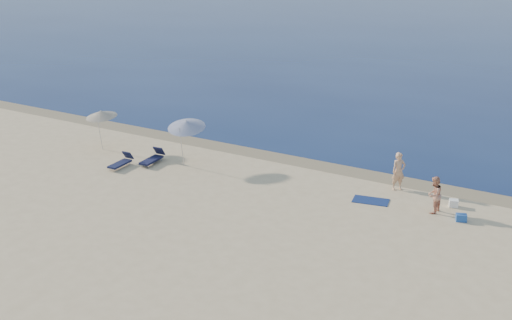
{
  "coord_description": "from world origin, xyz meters",
  "views": [
    {
      "loc": [
        11.64,
        -9.56,
        11.71
      ],
      "look_at": [
        -3.2,
        16.0,
        1.0
      ],
      "focal_mm": 45.0,
      "sensor_mm": 36.0,
      "label": 1
    }
  ],
  "objects": [
    {
      "name": "blue_cooler",
      "position": [
        6.77,
        16.18,
        0.16
      ],
      "size": [
        0.52,
        0.45,
        0.31
      ],
      "primitive_type": "cube",
      "rotation": [
        0.0,
        0.0,
        0.36
      ],
      "color": "#1E50A7",
      "rests_on": "ground"
    },
    {
      "name": "person_left",
      "position": [
        3.29,
        18.22,
        0.92
      ],
      "size": [
        0.78,
        0.78,
        1.84
      ],
      "primitive_type": "imported",
      "rotation": [
        0.0,
        0.0,
        0.79
      ],
      "color": "tan",
      "rests_on": "ground"
    },
    {
      "name": "wet_sand_strip",
      "position": [
        0.0,
        19.4,
        0.0
      ],
      "size": [
        240.0,
        1.6,
        0.0
      ],
      "primitive_type": "cube",
      "color": "#847254",
      "rests_on": "ground"
    },
    {
      "name": "lounger_right",
      "position": [
        -9.06,
        15.22,
        0.27
      ],
      "size": [
        0.68,
        1.73,
        0.75
      ],
      "rotation": [
        0.0,
        0.0,
        0.07
      ],
      "color": "#131636",
      "rests_on": "ground"
    },
    {
      "name": "white_bag",
      "position": [
        6.12,
        17.52,
        0.17
      ],
      "size": [
        0.47,
        0.43,
        0.33
      ],
      "primitive_type": "cube",
      "rotation": [
        0.0,
        0.0,
        0.3
      ],
      "color": "white",
      "rests_on": "ground"
    },
    {
      "name": "beach_towel",
      "position": [
        2.7,
        16.27,
        0.01
      ],
      "size": [
        1.75,
        1.18,
        0.03
      ],
      "primitive_type": "cube",
      "rotation": [
        0.0,
        0.0,
        0.19
      ],
      "color": "#102051",
      "rests_on": "ground"
    },
    {
      "name": "person_right",
      "position": [
        5.47,
        16.44,
        0.83
      ],
      "size": [
        0.74,
        0.89,
        1.66
      ],
      "primitive_type": "imported",
      "rotation": [
        0.0,
        0.0,
        -1.71
      ],
      "color": "tan",
      "rests_on": "ground"
    },
    {
      "name": "umbrella_far",
      "position": [
        -12.96,
        15.72,
        2.03
      ],
      "size": [
        2.06,
        2.08,
        2.33
      ],
      "rotation": [
        0.0,
        0.0,
        -0.2
      ],
      "color": "silver",
      "rests_on": "ground"
    },
    {
      "name": "lounger_left",
      "position": [
        -10.12,
        13.95,
        0.25
      ],
      "size": [
        0.59,
        1.61,
        0.7
      ],
      "rotation": [
        0.0,
        0.0,
        0.05
      ],
      "color": "#141939",
      "rests_on": "ground"
    },
    {
      "name": "umbrella_near",
      "position": [
        -7.37,
        16.02,
        2.19
      ],
      "size": [
        2.44,
        2.46,
        2.6
      ],
      "rotation": [
        0.0,
        0.0,
        0.28
      ],
      "color": "silver",
      "rests_on": "ground"
    }
  ]
}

